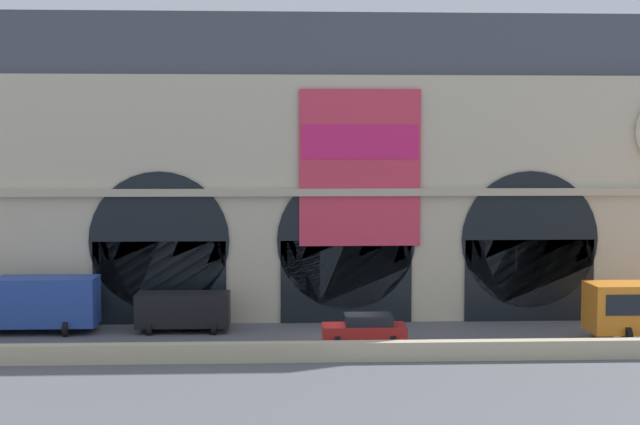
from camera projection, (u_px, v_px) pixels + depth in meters
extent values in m
plane|color=#54565B|center=(353.00, 340.00, 47.52)|extent=(200.00, 200.00, 0.00)
cube|color=#BCAD8C|center=(361.00, 351.00, 42.94)|extent=(90.00, 0.70, 0.94)
cube|color=beige|center=(343.00, 197.00, 54.66)|extent=(45.95, 5.38, 14.57)
cube|color=#424751|center=(343.00, 48.00, 54.30)|extent=(45.95, 4.78, 3.71)
cube|color=black|center=(160.00, 283.00, 51.79)|extent=(7.75, 0.20, 4.88)
cylinder|color=black|center=(159.00, 241.00, 51.62)|extent=(8.16, 0.20, 8.16)
cube|color=black|center=(346.00, 281.00, 52.28)|extent=(7.75, 0.20, 4.88)
cylinder|color=black|center=(346.00, 240.00, 52.10)|extent=(8.16, 0.20, 8.16)
cube|color=black|center=(529.00, 280.00, 52.77)|extent=(7.75, 0.20, 4.88)
cylinder|color=black|center=(530.00, 240.00, 52.59)|extent=(8.16, 0.20, 8.16)
cube|color=#D8334C|center=(360.00, 168.00, 51.71)|extent=(7.10, 0.12, 9.15)
cube|color=#DB1E66|center=(360.00, 142.00, 51.52)|extent=(6.82, 0.04, 2.00)
cube|color=#B6AB91|center=(347.00, 192.00, 51.80)|extent=(45.95, 0.50, 0.44)
cube|color=#28479E|center=(47.00, 301.00, 49.38)|extent=(5.50, 2.30, 2.70)
cylinder|color=black|center=(66.00, 329.00, 48.50)|extent=(0.28, 0.84, 0.84)
cylinder|color=black|center=(75.00, 321.00, 50.56)|extent=(0.28, 0.84, 0.84)
cube|color=black|center=(183.00, 309.00, 49.71)|extent=(5.20, 2.00, 1.86)
cylinder|color=black|center=(149.00, 329.00, 48.81)|extent=(0.28, 0.68, 0.68)
cylinder|color=black|center=(154.00, 323.00, 50.60)|extent=(0.28, 0.68, 0.68)
cylinder|color=black|center=(214.00, 329.00, 48.96)|extent=(0.28, 0.68, 0.68)
cylinder|color=black|center=(216.00, 322.00, 50.76)|extent=(0.28, 0.68, 0.68)
cube|color=red|center=(364.00, 331.00, 46.72)|extent=(4.40, 1.80, 0.70)
cube|color=black|center=(368.00, 320.00, 46.69)|extent=(2.46, 1.62, 0.55)
cylinder|color=black|center=(337.00, 341.00, 45.88)|extent=(0.28, 0.60, 0.60)
cylinder|color=black|center=(335.00, 335.00, 47.49)|extent=(0.28, 0.60, 0.60)
cylinder|color=black|center=(393.00, 341.00, 46.01)|extent=(0.28, 0.60, 0.60)
cylinder|color=black|center=(389.00, 334.00, 47.62)|extent=(0.28, 0.60, 0.60)
cylinder|color=black|center=(627.00, 336.00, 46.28)|extent=(0.28, 1.00, 1.00)
cylinder|color=black|center=(611.00, 327.00, 48.52)|extent=(0.28, 1.00, 1.00)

